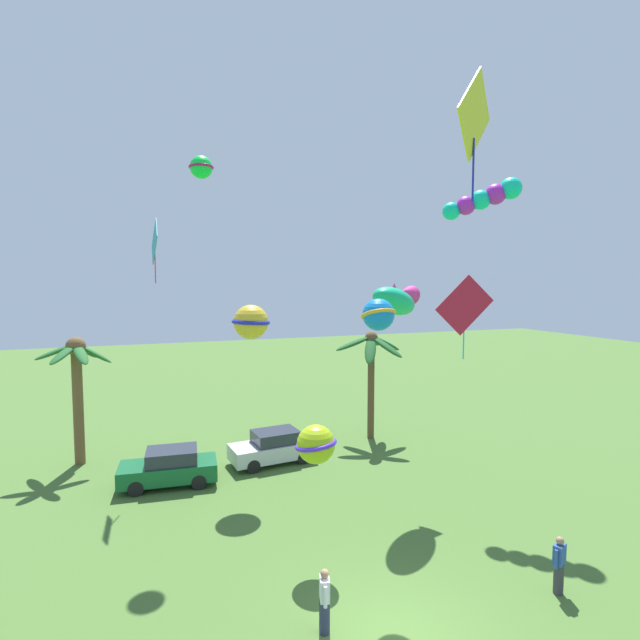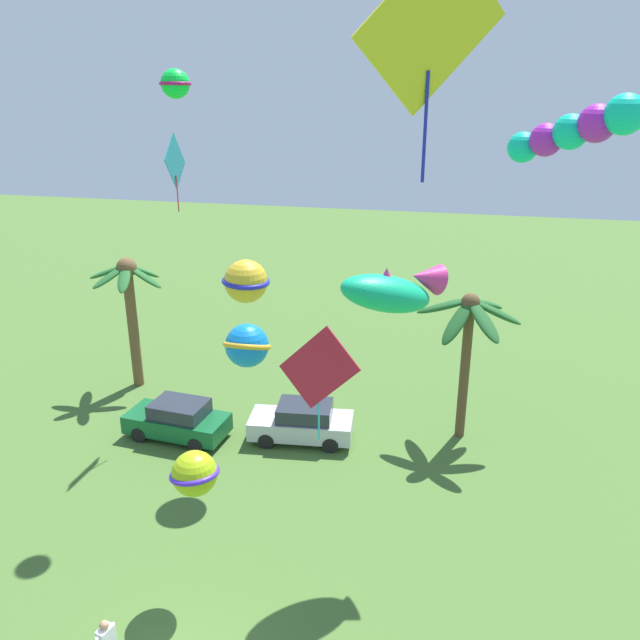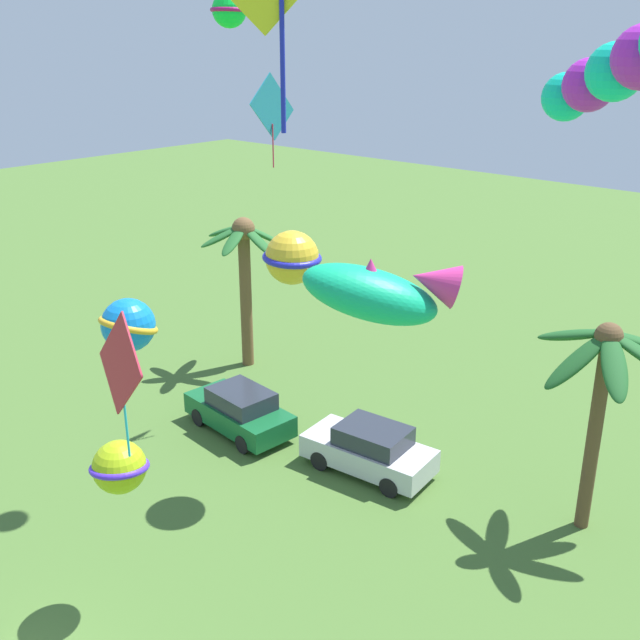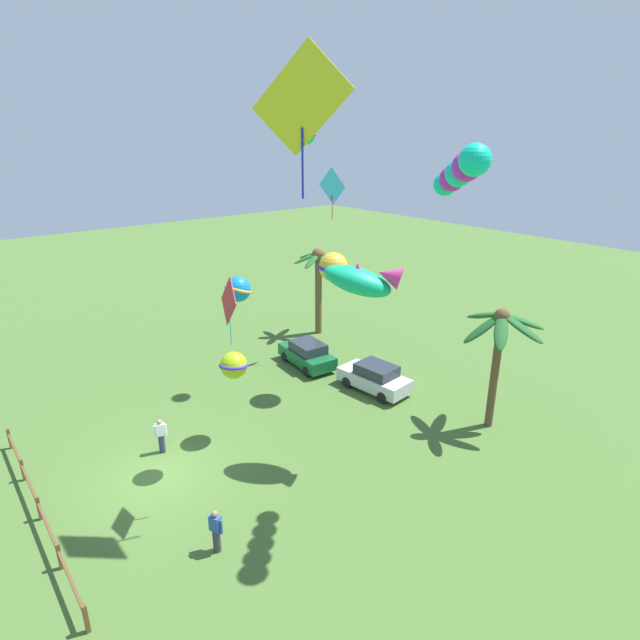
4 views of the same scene
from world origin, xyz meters
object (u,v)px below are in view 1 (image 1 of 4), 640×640
(palm_tree_1, at_px, (371,355))
(parked_car_0, at_px, (169,467))
(kite_diamond_7, at_px, (464,306))
(kite_tube_8, at_px, (484,198))
(kite_diamond_5, at_px, (475,116))
(palm_tree_0, at_px, (76,372))
(kite_ball_2, at_px, (316,444))
(spectator_0, at_px, (559,565))
(kite_ball_3, at_px, (378,315))
(kite_ball_4, at_px, (201,167))
(spectator_1, at_px, (325,601))
(kite_ball_1, at_px, (251,322))
(kite_fish_6, at_px, (396,300))
(kite_diamond_0, at_px, (155,242))
(parked_car_1, at_px, (273,447))

(palm_tree_1, relative_size, parked_car_0, 1.43)
(kite_diamond_7, height_order, kite_tube_8, kite_tube_8)
(kite_diamond_5, bearing_deg, palm_tree_0, 139.63)
(kite_ball_2, bearing_deg, spectator_0, -36.09)
(kite_ball_2, distance_m, kite_ball_3, 4.36)
(kite_tube_8, bearing_deg, kite_ball_4, 165.38)
(spectator_1, relative_size, kite_tube_8, 0.58)
(kite_ball_1, relative_size, kite_fish_6, 0.61)
(kite_diamond_7, bearing_deg, kite_tube_8, 47.13)
(parked_car_0, distance_m, kite_tube_8, 17.14)
(kite_ball_4, bearing_deg, kite_tube_8, -14.62)
(palm_tree_0, distance_m, parked_car_0, 6.47)
(spectator_0, xyz_separation_m, kite_fish_6, (-1.02, 7.20, 6.92))
(spectator_1, distance_m, kite_ball_2, 4.27)
(palm_tree_1, height_order, kite_ball_2, palm_tree_1)
(kite_diamond_7, bearing_deg, kite_fish_6, 81.77)
(kite_ball_4, relative_size, kite_tube_8, 0.37)
(spectator_0, bearing_deg, kite_diamond_5, 92.38)
(palm_tree_0, xyz_separation_m, kite_ball_2, (7.70, -10.88, -0.80))
(kite_diamond_0, xyz_separation_m, kite_fish_6, (8.70, -5.92, -2.43))
(palm_tree_0, bearing_deg, kite_tube_8, -25.60)
(spectator_1, xyz_separation_m, kite_ball_2, (0.94, 3.17, 2.70))
(palm_tree_0, relative_size, spectator_1, 3.73)
(parked_car_0, bearing_deg, palm_tree_0, 134.24)
(parked_car_0, distance_m, kite_ball_1, 6.93)
(kite_fish_6, bearing_deg, palm_tree_1, 71.38)
(kite_ball_1, height_order, kite_fish_6, kite_fish_6)
(kite_tube_8, bearing_deg, kite_ball_3, -151.35)
(parked_car_1, relative_size, spectator_0, 2.55)
(kite_ball_2, bearing_deg, kite_diamond_0, 114.83)
(parked_car_0, height_order, parked_car_1, same)
(kite_ball_3, height_order, kite_fish_6, kite_fish_6)
(kite_diamond_0, bearing_deg, spectator_1, -75.07)
(kite_tube_8, bearing_deg, parked_car_1, 148.29)
(kite_ball_3, bearing_deg, kite_diamond_0, 121.72)
(kite_diamond_7, bearing_deg, kite_ball_3, 142.95)
(kite_diamond_0, height_order, kite_tube_8, kite_tube_8)
(kite_ball_1, height_order, kite_ball_2, kite_ball_1)
(kite_diamond_5, bearing_deg, kite_ball_4, 141.78)
(parked_car_0, relative_size, kite_diamond_0, 1.42)
(palm_tree_1, relative_size, spectator_0, 3.64)
(spectator_1, bearing_deg, parked_car_0, 106.36)
(spectator_0, bearing_deg, kite_tube_8, 67.05)
(palm_tree_0, distance_m, kite_ball_4, 11.11)
(palm_tree_0, height_order, kite_ball_1, kite_ball_1)
(spectator_1, xyz_separation_m, kite_diamond_5, (6.29, 2.96, 12.93))
(kite_ball_2, bearing_deg, parked_car_1, 84.45)
(kite_fish_6, bearing_deg, kite_ball_1, 149.96)
(kite_diamond_7, bearing_deg, palm_tree_0, 131.45)
(kite_fish_6, bearing_deg, kite_diamond_5, -75.73)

